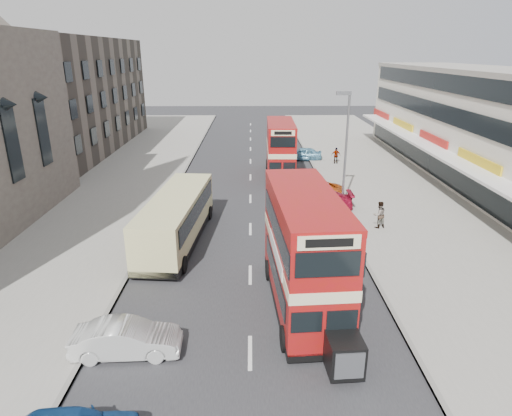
% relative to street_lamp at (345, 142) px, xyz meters
% --- Properties ---
extents(ground, '(160.00, 160.00, 0.00)m').
position_rel_street_lamp_xyz_m(ground, '(-6.52, -18.00, -4.78)').
color(ground, '#28282B').
rests_on(ground, ground).
extents(road_surface, '(12.00, 90.00, 0.01)m').
position_rel_street_lamp_xyz_m(road_surface, '(-6.52, 2.00, -4.78)').
color(road_surface, '#28282B').
rests_on(road_surface, ground).
extents(pavement_right, '(12.00, 90.00, 0.15)m').
position_rel_street_lamp_xyz_m(pavement_right, '(5.48, 2.00, -4.71)').
color(pavement_right, gray).
rests_on(pavement_right, ground).
extents(pavement_left, '(12.00, 90.00, 0.15)m').
position_rel_street_lamp_xyz_m(pavement_left, '(-18.52, 2.00, -4.71)').
color(pavement_left, gray).
rests_on(pavement_left, ground).
extents(kerb_left, '(0.20, 90.00, 0.16)m').
position_rel_street_lamp_xyz_m(kerb_left, '(-12.62, 2.00, -4.71)').
color(kerb_left, gray).
rests_on(kerb_left, ground).
extents(kerb_right, '(0.20, 90.00, 0.16)m').
position_rel_street_lamp_xyz_m(kerb_right, '(-0.42, 2.00, -4.71)').
color(kerb_right, gray).
rests_on(kerb_right, ground).
extents(brick_terrace, '(14.00, 28.00, 12.00)m').
position_rel_street_lamp_xyz_m(brick_terrace, '(-28.52, 20.00, 1.22)').
color(brick_terrace, '#66594C').
rests_on(brick_terrace, ground).
extents(commercial_row, '(9.90, 46.20, 9.30)m').
position_rel_street_lamp_xyz_m(commercial_row, '(13.42, 4.00, -0.09)').
color(commercial_row, beige).
rests_on(commercial_row, ground).
extents(street_lamp, '(1.00, 0.20, 8.12)m').
position_rel_street_lamp_xyz_m(street_lamp, '(0.00, 0.00, 0.00)').
color(street_lamp, slate).
rests_on(street_lamp, ground).
extents(bus_main, '(3.09, 9.17, 5.01)m').
position_rel_street_lamp_xyz_m(bus_main, '(-4.22, -12.88, -2.14)').
color(bus_main, black).
rests_on(bus_main, ground).
extents(bus_second, '(2.47, 8.50, 4.66)m').
position_rel_street_lamp_xyz_m(bus_second, '(-3.83, 8.62, -2.33)').
color(bus_second, black).
rests_on(bus_second, ground).
extents(coach, '(3.33, 10.06, 2.62)m').
position_rel_street_lamp_xyz_m(coach, '(-10.79, -5.85, -3.24)').
color(coach, black).
rests_on(coach, ground).
extents(car_left_front, '(4.01, 1.55, 1.30)m').
position_rel_street_lamp_xyz_m(car_left_front, '(-11.06, -16.00, -4.13)').
color(car_left_front, silver).
rests_on(car_left_front, ground).
extents(car_right_a, '(4.65, 1.91, 1.35)m').
position_rel_street_lamp_xyz_m(car_right_a, '(-1.66, -0.52, -4.11)').
color(car_right_a, '#AB112E').
rests_on(car_right_a, ground).
extents(car_right_b, '(4.83, 2.43, 1.31)m').
position_rel_street_lamp_xyz_m(car_right_b, '(-1.84, 1.96, -4.13)').
color(car_right_b, '#BD4F12').
rests_on(car_right_b, ground).
extents(car_right_c, '(4.02, 1.99, 1.32)m').
position_rel_street_lamp_xyz_m(car_right_c, '(-1.13, 14.52, -4.13)').
color(car_right_c, '#61A4C3').
rests_on(car_right_c, ground).
extents(pedestrian_near, '(0.75, 0.62, 1.74)m').
position_rel_street_lamp_xyz_m(pedestrian_near, '(1.53, -4.17, -3.77)').
color(pedestrian_near, gray).
rests_on(pedestrian_near, pavement_right).
extents(pedestrian_far, '(0.94, 0.42, 1.57)m').
position_rel_street_lamp_xyz_m(pedestrian_far, '(1.91, 12.52, -3.85)').
color(pedestrian_far, gray).
rests_on(pedestrian_far, pavement_right).
extents(cyclist, '(0.79, 1.80, 1.91)m').
position_rel_street_lamp_xyz_m(cyclist, '(-2.11, 0.73, -4.16)').
color(cyclist, gray).
rests_on(cyclist, ground).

